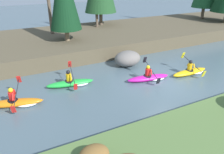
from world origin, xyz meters
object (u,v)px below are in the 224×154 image
boulder_midstream (127,59)px  kayaker_trailing (72,83)px  kayaker_far_back (17,102)px  kayaker_lead (191,71)px  kayaker_middle (150,77)px

boulder_midstream → kayaker_trailing: bearing=-164.5°
kayaker_far_back → boulder_midstream: (7.57, 2.11, 0.35)m
kayaker_lead → boulder_midstream: bearing=133.4°
kayaker_far_back → boulder_midstream: 7.87m
kayaker_middle → kayaker_trailing: size_ratio=1.00×
kayaker_middle → kayaker_lead: bearing=0.3°
kayaker_lead → kayaker_middle: bearing=171.3°
kayaker_lead → kayaker_far_back: size_ratio=1.00×
kayaker_trailing → kayaker_far_back: bearing=-155.5°
kayaker_trailing → kayaker_lead: bearing=-5.5°
kayaker_middle → kayaker_trailing: 4.72m
kayaker_lead → kayaker_trailing: bearing=165.8°
kayaker_middle → kayaker_far_back: (-7.58, 0.58, 0.00)m
kayaker_trailing → kayaker_far_back: size_ratio=1.01×
kayaker_far_back → boulder_midstream: kayaker_far_back is taller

